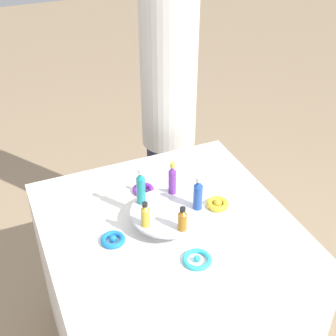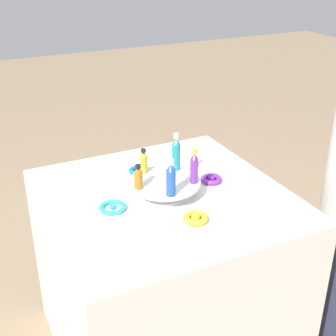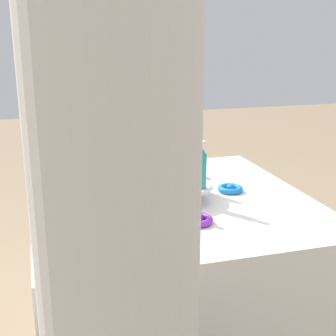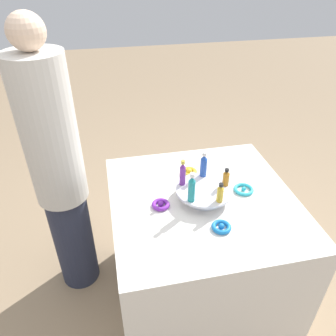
% 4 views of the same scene
% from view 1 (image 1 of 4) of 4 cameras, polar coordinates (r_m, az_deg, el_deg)
% --- Properties ---
extents(party_table, '(0.88, 0.88, 0.76)m').
position_cam_1_polar(party_table, '(1.98, -0.03, -15.01)').
color(party_table, silver).
rests_on(party_table, ground_plane).
extents(display_stand, '(0.27, 0.27, 0.06)m').
position_cam_1_polar(display_stand, '(1.69, -0.03, -5.81)').
color(display_stand, silver).
rests_on(display_stand, party_table).
extents(bottle_teal, '(0.03, 0.03, 0.15)m').
position_cam_1_polar(bottle_teal, '(1.67, -3.34, -2.36)').
color(bottle_teal, teal).
rests_on(bottle_teal, display_stand).
extents(bottle_gold, '(0.03, 0.03, 0.10)m').
position_cam_1_polar(bottle_gold, '(1.59, -2.80, -5.76)').
color(bottle_gold, gold).
rests_on(bottle_gold, display_stand).
extents(bottle_amber, '(0.03, 0.03, 0.09)m').
position_cam_1_polar(bottle_amber, '(1.57, 1.77, -6.29)').
color(bottle_amber, '#AD6B19').
rests_on(bottle_amber, display_stand).
extents(bottle_blue, '(0.03, 0.03, 0.14)m').
position_cam_1_polar(bottle_blue, '(1.65, 3.67, -3.19)').
color(bottle_blue, '#234CAD').
rests_on(bottle_blue, display_stand).
extents(bottle_purple, '(0.03, 0.03, 0.13)m').
position_cam_1_polar(bottle_purple, '(1.72, 0.52, -1.38)').
color(bottle_purple, '#702D93').
rests_on(bottle_purple, display_stand).
extents(ribbon_bow_gold, '(0.09, 0.09, 0.03)m').
position_cam_1_polar(ribbon_bow_gold, '(1.79, 6.07, -4.35)').
color(ribbon_bow_gold, gold).
rests_on(ribbon_bow_gold, party_table).
extents(ribbon_bow_purple, '(0.08, 0.08, 0.03)m').
position_cam_1_polar(ribbon_bow_purple, '(1.85, -3.02, -2.62)').
color(ribbon_bow_purple, purple).
rests_on(ribbon_bow_purple, party_table).
extents(ribbon_bow_blue, '(0.09, 0.09, 0.03)m').
position_cam_1_polar(ribbon_bow_blue, '(1.64, -6.72, -8.65)').
color(ribbon_bow_blue, blue).
rests_on(ribbon_bow_blue, party_table).
extents(ribbon_bow_teal, '(0.10, 0.10, 0.02)m').
position_cam_1_polar(ribbon_bow_teal, '(1.57, 3.56, -11.06)').
color(ribbon_bow_teal, '#2DB7CC').
rests_on(ribbon_bow_teal, party_table).
extents(person_figure, '(0.27, 0.27, 1.56)m').
position_cam_1_polar(person_figure, '(2.31, 0.10, 6.19)').
color(person_figure, '#282D42').
rests_on(person_figure, ground_plane).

